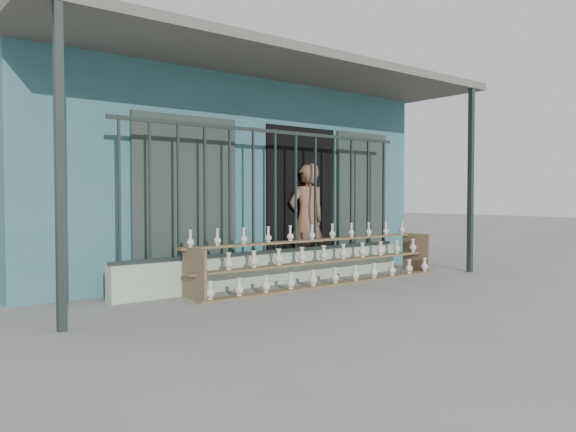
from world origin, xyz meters
TOP-DOWN VIEW (x-y plane):
  - ground at (0.00, 0.00)m, footprint 60.00×60.00m
  - workshop_building at (0.00, 4.23)m, footprint 7.40×6.60m
  - parapet_wall at (0.00, 1.30)m, footprint 5.00×0.20m
  - security_fence at (-0.00, 1.30)m, footprint 5.00×0.04m
  - shelf_rack at (0.59, 0.89)m, footprint 4.50×0.68m
  - elderly_woman at (0.89, 1.62)m, footprint 0.70×0.50m

SIDE VIEW (x-z plane):
  - ground at x=0.00m, z-range 0.00..0.00m
  - parapet_wall at x=0.00m, z-range 0.00..0.45m
  - shelf_rack at x=0.59m, z-range -0.07..0.79m
  - elderly_woman at x=0.89m, z-range 0.00..1.80m
  - security_fence at x=0.00m, z-range 0.45..2.25m
  - workshop_building at x=0.00m, z-range 0.02..3.23m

